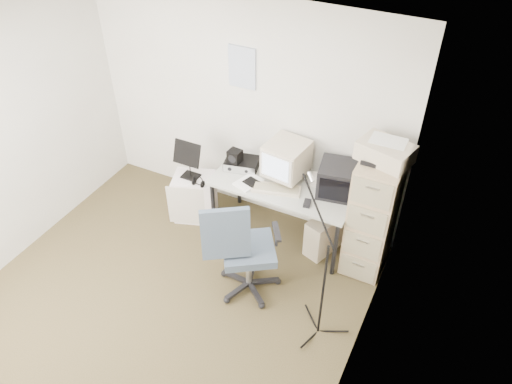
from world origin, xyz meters
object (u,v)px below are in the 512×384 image
at_px(office_chair, 249,248).
at_px(side_cart, 195,197).
at_px(filing_cabinet, 373,214).
at_px(desk, 283,210).

relative_size(office_chair, side_cart, 1.97).
height_order(filing_cabinet, office_chair, filing_cabinet).
xyz_separation_m(filing_cabinet, side_cart, (-1.99, -0.17, -0.37)).
bearing_deg(side_cart, desk, -11.67).
bearing_deg(office_chair, filing_cabinet, 9.34).
distance_m(office_chair, side_cart, 1.29).
distance_m(filing_cabinet, desk, 0.99).
height_order(desk, office_chair, office_chair).
xyz_separation_m(filing_cabinet, office_chair, (-0.94, -0.87, -0.10)).
bearing_deg(filing_cabinet, office_chair, -137.23).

